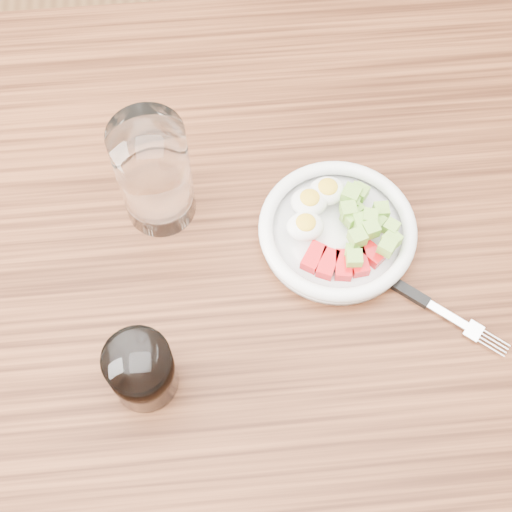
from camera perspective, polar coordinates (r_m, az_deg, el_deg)
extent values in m
plane|color=brown|center=(1.58, 0.41, -13.21)|extent=(4.00, 4.00, 0.00)
cube|color=brown|center=(0.86, 0.72, -2.00)|extent=(1.50, 0.90, 0.04)
cylinder|color=white|center=(0.87, 6.46, 1.75)|extent=(0.18, 0.18, 0.01)
torus|color=white|center=(0.86, 6.55, 2.18)|extent=(0.19, 0.19, 0.02)
cube|color=red|center=(0.84, 4.63, -0.09)|extent=(0.03, 0.04, 0.02)
cube|color=red|center=(0.83, 5.76, -0.61)|extent=(0.03, 0.04, 0.02)
cube|color=red|center=(0.84, 7.00, -0.73)|extent=(0.02, 0.04, 0.02)
cube|color=red|center=(0.84, 8.18, -0.41)|extent=(0.02, 0.04, 0.02)
cube|color=red|center=(0.85, 9.09, 0.28)|extent=(0.04, 0.04, 0.02)
ellipsoid|color=white|center=(0.86, 4.28, 4.35)|extent=(0.05, 0.04, 0.02)
ellipsoid|color=yellow|center=(0.85, 4.33, 4.69)|extent=(0.02, 0.02, 0.01)
ellipsoid|color=white|center=(0.87, 5.72, 5.20)|extent=(0.05, 0.04, 0.02)
ellipsoid|color=yellow|center=(0.86, 5.78, 5.54)|extent=(0.02, 0.02, 0.01)
ellipsoid|color=white|center=(0.84, 3.97, 2.38)|extent=(0.05, 0.04, 0.02)
ellipsoid|color=yellow|center=(0.83, 4.01, 2.70)|extent=(0.02, 0.02, 0.01)
cube|color=#93C24A|center=(0.87, 7.75, 4.37)|extent=(0.02, 0.02, 0.02)
cube|color=#93C24A|center=(0.86, 7.58, 3.11)|extent=(0.03, 0.03, 0.02)
cube|color=#93C24A|center=(0.86, 9.61, 2.64)|extent=(0.03, 0.03, 0.02)
cube|color=#93C24A|center=(0.83, 8.12, 1.46)|extent=(0.02, 0.02, 0.02)
cube|color=#93C24A|center=(0.86, 7.61, 4.86)|extent=(0.03, 0.03, 0.02)
cube|color=#93C24A|center=(0.85, 10.76, 2.24)|extent=(0.02, 0.02, 0.02)
cube|color=#93C24A|center=(0.86, 7.94, 3.69)|extent=(0.02, 0.02, 0.02)
cube|color=#93C24A|center=(0.88, 8.10, 4.93)|extent=(0.03, 0.03, 0.02)
cube|color=#93C24A|center=(0.85, 8.51, 2.64)|extent=(0.02, 0.02, 0.02)
cube|color=#93C24A|center=(0.83, 7.85, -0.22)|extent=(0.02, 0.02, 0.02)
cube|color=#93C24A|center=(0.85, 8.32, 1.50)|extent=(0.02, 0.02, 0.02)
cube|color=#93C24A|center=(0.84, 9.18, 2.12)|extent=(0.02, 0.02, 0.02)
cube|color=#93C24A|center=(0.84, 7.65, 0.24)|extent=(0.02, 0.02, 0.02)
cube|color=#93C24A|center=(0.86, 9.97, 3.58)|extent=(0.02, 0.02, 0.02)
cube|color=#93C24A|center=(0.85, 9.11, 3.05)|extent=(0.02, 0.02, 0.02)
cube|color=#93C24A|center=(0.85, 7.40, 3.62)|extent=(0.02, 0.02, 0.02)
cube|color=#93C24A|center=(0.87, 8.34, 5.05)|extent=(0.02, 0.02, 0.02)
cube|color=#93C24A|center=(0.84, 10.78, 1.25)|extent=(0.03, 0.03, 0.02)
cube|color=#93C24A|center=(0.88, 7.71, 4.83)|extent=(0.02, 0.02, 0.02)
cube|color=#93C24A|center=(0.83, 10.44, 0.74)|extent=(0.02, 0.02, 0.02)
cube|color=black|center=(0.85, 10.94, -2.13)|extent=(0.08, 0.07, 0.01)
cube|color=silver|center=(0.85, 15.20, -4.68)|extent=(0.05, 0.04, 0.00)
cube|color=silver|center=(0.85, 17.02, -5.76)|extent=(0.03, 0.03, 0.00)
cylinder|color=silver|center=(0.85, 18.28, -7.03)|extent=(0.03, 0.02, 0.00)
cylinder|color=silver|center=(0.85, 18.43, -6.76)|extent=(0.03, 0.02, 0.00)
cylinder|color=silver|center=(0.85, 18.57, -6.50)|extent=(0.03, 0.02, 0.00)
cylinder|color=silver|center=(0.85, 18.71, -6.24)|extent=(0.03, 0.02, 0.00)
cylinder|color=white|center=(0.83, -8.15, 6.54)|extent=(0.09, 0.09, 0.15)
cylinder|color=white|center=(0.77, -9.15, -9.02)|extent=(0.07, 0.07, 0.08)
cylinder|color=black|center=(0.77, -9.13, -9.06)|extent=(0.06, 0.06, 0.07)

